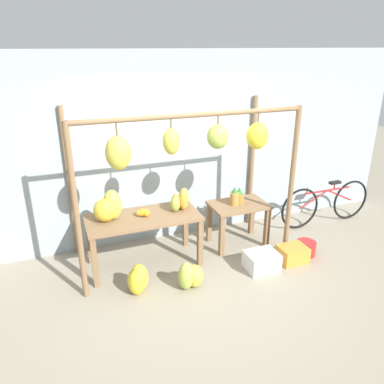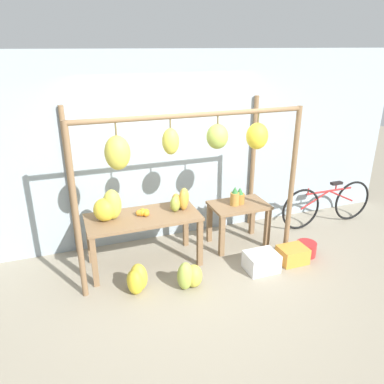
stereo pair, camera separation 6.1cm
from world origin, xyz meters
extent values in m
plane|color=gray|center=(0.00, 0.00, 0.00)|extent=(20.00, 20.00, 0.00)
cube|color=#99A8B2|center=(0.00, 1.35, 1.40)|extent=(8.00, 0.08, 2.80)
cylinder|color=brown|center=(-1.41, 0.17, 1.07)|extent=(0.07, 0.07, 2.13)
cylinder|color=brown|center=(1.41, 0.17, 1.07)|extent=(0.07, 0.07, 2.13)
cylinder|color=brown|center=(-1.41, 1.26, 1.07)|extent=(0.07, 0.07, 2.13)
cylinder|color=brown|center=(1.41, 1.26, 1.07)|extent=(0.07, 0.07, 2.13)
cylinder|color=brown|center=(0.00, 0.17, 2.10)|extent=(2.82, 0.06, 0.06)
cylinder|color=brown|center=(-0.90, 0.17, 2.00)|extent=(0.02, 0.02, 0.13)
ellipsoid|color=gold|center=(-0.90, 0.17, 1.74)|extent=(0.29, 0.26, 0.39)
cylinder|color=brown|center=(-0.29, 0.17, 2.02)|extent=(0.02, 0.02, 0.10)
ellipsoid|color=gold|center=(-0.29, 0.17, 1.82)|extent=(0.20, 0.18, 0.31)
cylinder|color=brown|center=(0.29, 0.17, 2.03)|extent=(0.02, 0.02, 0.09)
ellipsoid|color=#9EB247|center=(0.29, 0.17, 1.83)|extent=(0.27, 0.24, 0.30)
cylinder|color=brown|center=(0.83, 0.17, 2.02)|extent=(0.02, 0.02, 0.11)
ellipsoid|color=yellow|center=(0.83, 0.17, 1.79)|extent=(0.28, 0.25, 0.33)
cube|color=brown|center=(-0.56, 0.62, 0.71)|extent=(1.50, 0.69, 0.04)
cube|color=brown|center=(-1.26, 0.32, 0.34)|extent=(0.07, 0.07, 0.69)
cube|color=brown|center=(0.14, 0.32, 0.34)|extent=(0.07, 0.07, 0.69)
cube|color=brown|center=(-1.26, 0.91, 0.34)|extent=(0.07, 0.07, 0.69)
cube|color=brown|center=(0.14, 0.91, 0.34)|extent=(0.07, 0.07, 0.69)
cube|color=brown|center=(0.89, 0.68, 0.64)|extent=(0.84, 0.56, 0.04)
cube|color=brown|center=(0.52, 0.45, 0.31)|extent=(0.07, 0.07, 0.62)
cube|color=brown|center=(1.26, 0.45, 0.31)|extent=(0.07, 0.07, 0.62)
cube|color=brown|center=(0.52, 0.91, 0.31)|extent=(0.07, 0.07, 0.62)
cube|color=brown|center=(1.26, 0.91, 0.31)|extent=(0.07, 0.07, 0.62)
ellipsoid|color=gold|center=(-0.94, 0.67, 0.93)|extent=(0.27, 0.25, 0.41)
ellipsoid|color=gold|center=(-1.05, 0.65, 0.88)|extent=(0.34, 0.31, 0.31)
sphere|color=orange|center=(-0.51, 0.65, 0.77)|extent=(0.08, 0.08, 0.08)
sphere|color=orange|center=(-0.59, 0.64, 0.77)|extent=(0.09, 0.09, 0.09)
sphere|color=orange|center=(-0.61, 0.65, 0.77)|extent=(0.08, 0.08, 0.08)
sphere|color=orange|center=(-0.59, 0.64, 0.77)|extent=(0.09, 0.09, 0.09)
sphere|color=orange|center=(-0.52, 0.59, 0.77)|extent=(0.08, 0.08, 0.08)
sphere|color=orange|center=(-0.52, 0.59, 0.77)|extent=(0.08, 0.08, 0.08)
sphere|color=orange|center=(-0.59, 0.64, 0.76)|extent=(0.08, 0.08, 0.08)
sphere|color=orange|center=(-0.56, 0.63, 0.77)|extent=(0.09, 0.09, 0.09)
sphere|color=orange|center=(-0.56, 0.66, 0.77)|extent=(0.09, 0.09, 0.09)
cylinder|color=#A3702D|center=(0.91, 0.70, 0.73)|extent=(0.15, 0.15, 0.15)
cone|color=#337538|center=(0.91, 0.70, 0.86)|extent=(0.10, 0.10, 0.10)
cylinder|color=#B27F38|center=(0.81, 0.67, 0.76)|extent=(0.13, 0.13, 0.19)
cone|color=#337538|center=(0.81, 0.67, 0.90)|extent=(0.09, 0.09, 0.10)
ellipsoid|color=gold|center=(-0.77, 0.05, 0.18)|extent=(0.29, 0.30, 0.36)
ellipsoid|color=gold|center=(-0.82, 0.07, 0.14)|extent=(0.25, 0.24, 0.29)
ellipsoid|color=yellow|center=(-0.83, -0.01, 0.16)|extent=(0.25, 0.26, 0.32)
ellipsoid|color=gold|center=(-0.11, -0.11, 0.15)|extent=(0.29, 0.30, 0.30)
ellipsoid|color=#9EB247|center=(-0.23, -0.13, 0.19)|extent=(0.28, 0.27, 0.37)
cube|color=silver|center=(0.87, -0.08, 0.13)|extent=(0.43, 0.34, 0.25)
cylinder|color=#AD2323|center=(1.68, 0.04, 0.10)|extent=(0.29, 0.29, 0.20)
torus|color=black|center=(3.12, 0.79, 0.35)|extent=(0.70, 0.04, 0.70)
torus|color=black|center=(2.08, 0.78, 0.35)|extent=(0.70, 0.04, 0.70)
cylinder|color=maroon|center=(2.60, 0.78, 0.60)|extent=(0.89, 0.04, 0.03)
cylinder|color=maroon|center=(2.86, 0.79, 0.48)|extent=(0.53, 0.03, 0.28)
cylinder|color=maroon|center=(2.34, 0.78, 0.48)|extent=(0.53, 0.03, 0.28)
cylinder|color=maroon|center=(2.73, 0.79, 0.65)|extent=(0.02, 0.02, 0.10)
cube|color=black|center=(2.73, 0.79, 0.72)|extent=(0.20, 0.08, 0.04)
cylinder|color=maroon|center=(2.18, 0.78, 0.65)|extent=(0.02, 0.02, 0.10)
ellipsoid|color=#93A33D|center=(-0.11, 0.61, 0.83)|extent=(0.20, 0.20, 0.22)
ellipsoid|color=#B2993D|center=(0.05, 0.70, 0.87)|extent=(0.18, 0.16, 0.29)
ellipsoid|color=gold|center=(-0.08, 0.67, 0.84)|extent=(0.15, 0.17, 0.24)
ellipsoid|color=gold|center=(0.01, 0.62, 0.87)|extent=(0.19, 0.18, 0.29)
cube|color=orange|center=(1.39, -0.05, 0.11)|extent=(0.38, 0.31, 0.23)
camera|label=1|loc=(-1.54, -3.81, 2.85)|focal=35.00mm
camera|label=2|loc=(-1.48, -3.84, 2.85)|focal=35.00mm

